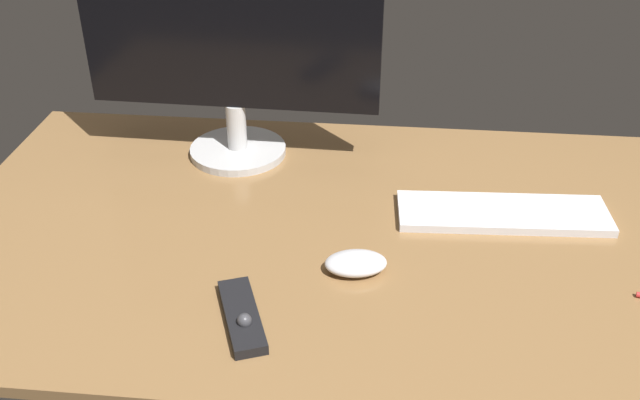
% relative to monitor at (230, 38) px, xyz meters
% --- Properties ---
extents(desk, '(1.40, 0.84, 0.02)m').
position_rel_monitor_xyz_m(desk, '(0.22, -0.26, -0.26)').
color(desk, olive).
rests_on(desk, ground).
extents(monitor, '(0.58, 0.20, 0.46)m').
position_rel_monitor_xyz_m(monitor, '(0.00, 0.00, 0.00)').
color(monitor, silver).
rests_on(monitor, desk).
extents(keyboard, '(0.38, 0.14, 0.02)m').
position_rel_monitor_xyz_m(keyboard, '(0.53, -0.19, -0.24)').
color(keyboard, white).
rests_on(keyboard, desk).
extents(computer_mouse, '(0.11, 0.08, 0.03)m').
position_rel_monitor_xyz_m(computer_mouse, '(0.27, -0.38, -0.24)').
color(computer_mouse, silver).
rests_on(computer_mouse, desk).
extents(media_remote, '(0.10, 0.17, 0.03)m').
position_rel_monitor_xyz_m(media_remote, '(0.11, -0.52, -0.24)').
color(media_remote, black).
rests_on(media_remote, desk).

